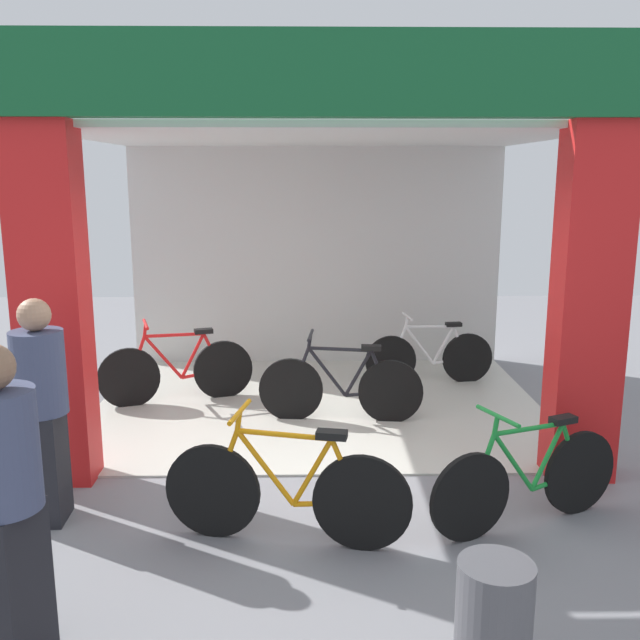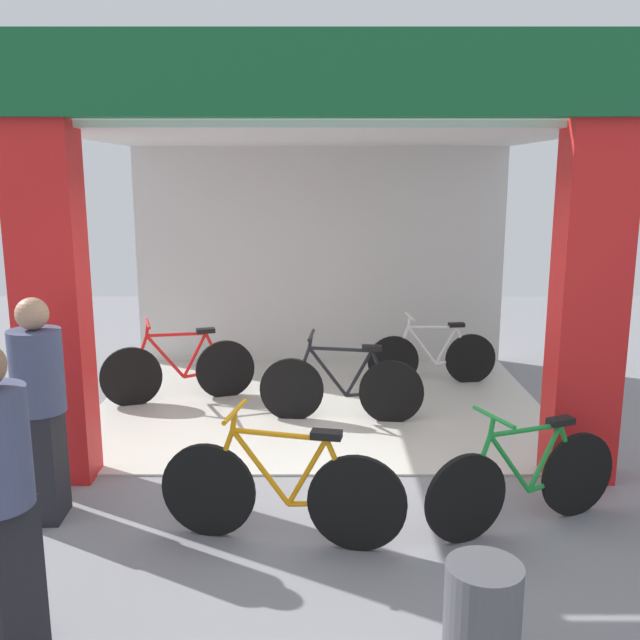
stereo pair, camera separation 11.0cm
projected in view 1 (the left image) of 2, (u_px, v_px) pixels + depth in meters
ground_plane at (322, 477)px, 5.85m from camera, size 17.61×17.61×0.00m
shop_facade at (319, 234)px, 7.23m from camera, size 5.00×4.00×3.50m
bicycle_inside_0 at (430, 357)px, 8.35m from camera, size 1.55×0.43×0.86m
bicycle_inside_1 at (341, 387)px, 7.08m from camera, size 1.67×0.46×0.92m
bicycle_inside_2 at (177, 370)px, 7.67m from camera, size 1.62×0.59×0.93m
bicycle_parked_0 at (287, 491)px, 4.73m from camera, size 1.69×0.48×0.94m
bicycle_parked_1 at (528, 479)px, 4.97m from camera, size 1.50×0.68×0.89m
pedestrian_1 at (5, 506)px, 3.41m from camera, size 0.46×0.46×1.71m
pedestrian_3 at (42, 408)px, 4.95m from camera, size 0.38×0.38×1.65m
trash_bin at (493, 631)px, 3.33m from camera, size 0.37×0.37×0.70m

